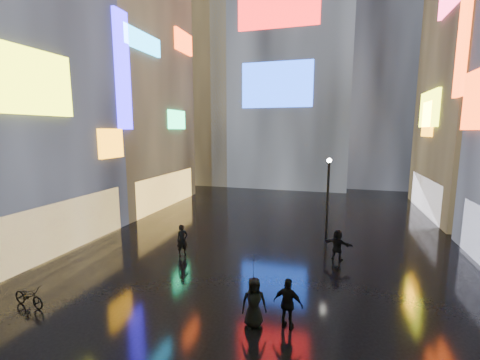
% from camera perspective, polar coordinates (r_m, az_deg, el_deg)
% --- Properties ---
extents(ground, '(140.00, 140.00, 0.00)m').
position_cam_1_polar(ground, '(21.35, 6.15, -10.16)').
color(ground, black).
rests_on(ground, ground).
extents(building_left_far, '(10.28, 12.00, 22.00)m').
position_cam_1_polar(building_left_far, '(32.65, -21.21, 15.37)').
color(building_left_far, black).
rests_on(building_left_far, ground).
extents(tower_main, '(16.00, 14.20, 42.00)m').
position_cam_1_polar(tower_main, '(46.53, 8.44, 26.34)').
color(tower_main, black).
rests_on(tower_main, ground).
extents(tower_flank_right, '(12.00, 12.00, 34.00)m').
position_cam_1_polar(tower_flank_right, '(47.31, 24.24, 20.37)').
color(tower_flank_right, black).
rests_on(tower_flank_right, ground).
extents(tower_flank_left, '(10.00, 10.00, 26.00)m').
position_cam_1_polar(tower_flank_left, '(45.80, -6.52, 16.38)').
color(tower_flank_left, black).
rests_on(tower_flank_left, ground).
extents(lamp_far, '(0.30, 0.30, 5.20)m').
position_cam_1_polar(lamp_far, '(21.29, 15.35, -2.28)').
color(lamp_far, black).
rests_on(lamp_far, ground).
extents(pedestrian_3, '(1.14, 0.64, 1.83)m').
position_cam_1_polar(pedestrian_3, '(12.16, 8.55, -20.90)').
color(pedestrian_3, black).
rests_on(pedestrian_3, ground).
extents(pedestrian_4, '(1.04, 0.87, 1.82)m').
position_cam_1_polar(pedestrian_4, '(12.13, 2.49, -20.91)').
color(pedestrian_4, black).
rests_on(pedestrian_4, ground).
extents(pedestrian_5, '(1.63, 0.99, 1.68)m').
position_cam_1_polar(pedestrian_5, '(18.30, 16.94, -11.00)').
color(pedestrian_5, black).
rests_on(pedestrian_5, ground).
extents(pedestrian_6, '(0.74, 0.75, 1.75)m').
position_cam_1_polar(pedestrian_6, '(18.43, -10.21, -10.48)').
color(pedestrian_6, black).
rests_on(pedestrian_6, ground).
extents(umbrella_2, '(1.17, 1.16, 0.83)m').
position_cam_1_polar(umbrella_2, '(11.53, 2.53, -15.19)').
color(umbrella_2, black).
rests_on(umbrella_2, pedestrian_4).
extents(bicycle, '(1.68, 0.77, 0.85)m').
position_cam_1_polar(bicycle, '(15.87, -33.42, -16.87)').
color(bicycle, black).
rests_on(bicycle, ground).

